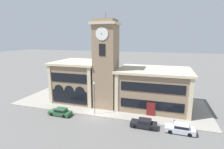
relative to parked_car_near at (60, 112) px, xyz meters
The scene contains 10 objects.
ground_plane 6.89m from the parked_car_near, 12.06° to the left, with size 300.00×300.00×0.00m, color #605E5B.
sidewalk_kerb 11.09m from the parked_car_near, 52.78° to the left, with size 40.14×14.77×0.15m.
clock_tower 12.39m from the parked_car_near, 44.46° to the left, with size 4.96×4.96×18.69m.
town_hall_left_wing 10.04m from the parked_car_near, 93.89° to the left, with size 10.50×10.46×8.87m.
town_hall_right_wing 18.75m from the parked_car_near, 30.24° to the left, with size 14.34×10.46×7.92m.
parked_car_near is the anchor object (origin of this frame).
parked_car_mid 15.29m from the parked_car_near, ahead, with size 4.18×1.81×1.39m.
parked_car_far 20.67m from the parked_car_near, ahead, with size 4.38×1.86×1.41m.
street_lamp 7.19m from the parked_car_near, 18.44° to the left, with size 0.36×0.36×6.08m.
bollard 19.95m from the parked_car_near, ahead, with size 0.18×0.18×1.06m.
Camera 1 is at (11.19, -27.36, 14.06)m, focal length 28.00 mm.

